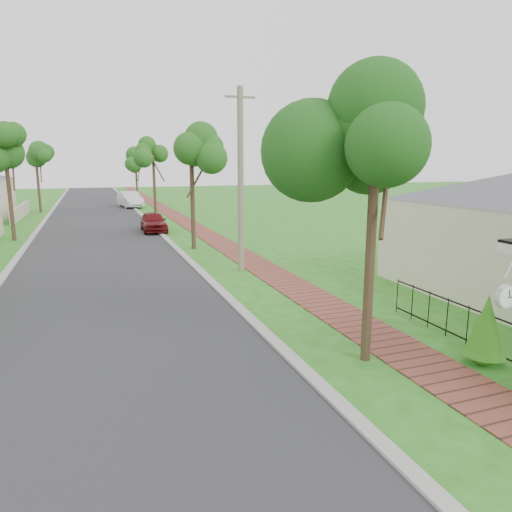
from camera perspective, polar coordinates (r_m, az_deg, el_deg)
ground at (r=8.55m, az=6.23°, el=-18.67°), size 160.00×160.00×0.00m
road at (r=26.95m, az=-19.01°, el=1.74°), size 7.00×120.00×0.02m
kerb_right at (r=27.24m, az=-11.32°, el=2.24°), size 0.30×120.00×0.10m
kerb_left at (r=27.15m, az=-26.72°, el=1.20°), size 0.30×120.00×0.10m
sidewalk at (r=27.74m, az=-6.01°, el=2.57°), size 1.50×120.00×0.03m
street_trees at (r=33.45m, az=-19.59°, el=11.30°), size 10.70×37.65×5.89m
parked_car_red at (r=29.79m, az=-12.69°, el=4.19°), size 1.57×3.72×1.26m
parked_car_white at (r=46.82m, az=-15.46°, el=6.81°), size 2.33×4.87×1.54m
near_tree at (r=9.83m, az=14.84°, el=14.82°), size 2.40×2.40×6.16m
utility_pole at (r=18.18m, az=-1.93°, el=9.46°), size 1.20×0.24×7.16m
station_clock at (r=9.48m, az=28.94°, el=-4.25°), size 1.07×0.13×0.64m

